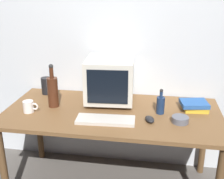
# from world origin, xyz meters

# --- Properties ---
(back_wall) EXTENTS (4.00, 0.08, 2.50)m
(back_wall) POSITION_xyz_m (0.00, 0.46, 1.25)
(back_wall) COLOR silver
(back_wall) RESTS_ON ground
(desk) EXTENTS (1.67, 0.79, 0.71)m
(desk) POSITION_xyz_m (0.00, 0.00, 0.63)
(desk) COLOR brown
(desk) RESTS_ON ground
(crt_monitor) EXTENTS (0.41, 0.41, 0.37)m
(crt_monitor) POSITION_xyz_m (-0.05, 0.18, 0.91)
(crt_monitor) COLOR beige
(crt_monitor) RESTS_ON desk
(keyboard) EXTENTS (0.43, 0.17, 0.02)m
(keyboard) POSITION_xyz_m (-0.02, -0.18, 0.72)
(keyboard) COLOR beige
(keyboard) RESTS_ON desk
(computer_mouse) EXTENTS (0.09, 0.12, 0.04)m
(computer_mouse) POSITION_xyz_m (0.30, -0.13, 0.73)
(computer_mouse) COLOR black
(computer_mouse) RESTS_ON desk
(bottle_tall) EXTENTS (0.08, 0.08, 0.35)m
(bottle_tall) POSITION_xyz_m (-0.48, 0.02, 0.85)
(bottle_tall) COLOR #472314
(bottle_tall) RESTS_ON desk
(bottle_short) EXTENTS (0.06, 0.06, 0.20)m
(bottle_short) POSITION_xyz_m (0.37, 0.02, 0.79)
(bottle_short) COLOR navy
(bottle_short) RESTS_ON desk
(book_stack) EXTENTS (0.23, 0.20, 0.07)m
(book_stack) POSITION_xyz_m (0.64, 0.12, 0.75)
(book_stack) COLOR gold
(book_stack) RESTS_ON desk
(mug) EXTENTS (0.12, 0.08, 0.09)m
(mug) POSITION_xyz_m (-0.63, -0.12, 0.76)
(mug) COLOR white
(mug) RESTS_ON desk
(cd_spindle) EXTENTS (0.12, 0.12, 0.04)m
(cd_spindle) POSITION_xyz_m (0.51, -0.11, 0.74)
(cd_spindle) COLOR #595B66
(cd_spindle) RESTS_ON desk
(metal_canister) EXTENTS (0.09, 0.09, 0.15)m
(metal_canister) POSITION_xyz_m (-0.64, 0.28, 0.79)
(metal_canister) COLOR black
(metal_canister) RESTS_ON desk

